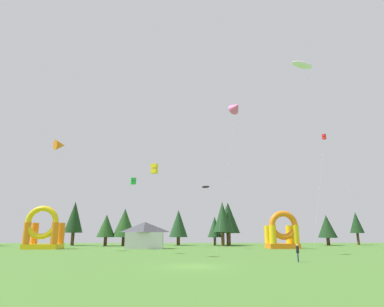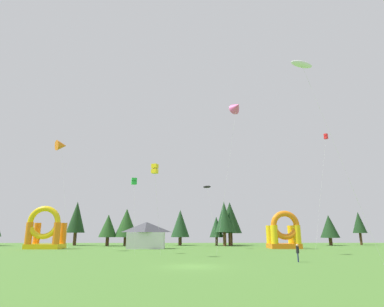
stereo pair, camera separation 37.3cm
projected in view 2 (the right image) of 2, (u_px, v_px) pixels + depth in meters
name	position (u px, v px, depth m)	size (l,w,h in m)	color
ground_plane	(193.00, 267.00, 26.51)	(120.00, 120.00, 0.00)	#47752D
kite_black_parafoil	(207.00, 187.00, 58.25)	(2.50, 3.19, 11.07)	black
kite_yellow_box	(155.00, 169.00, 39.31)	(1.25, 2.36, 10.92)	yellow
kite_red_box	(326.00, 137.00, 60.36)	(5.85, 4.50, 20.82)	red
kite_white_parafoil	(302.00, 65.00, 29.60)	(7.00, 1.79, 18.27)	white
kite_pink_delta	(236.00, 107.00, 44.98)	(4.36, 2.31, 20.78)	#EA599E
kite_orange_delta	(61.00, 146.00, 52.73)	(5.69, 6.41, 17.59)	orange
kite_green_box	(134.00, 181.00, 44.92)	(1.35, 3.04, 10.16)	green
person_left_edge	(298.00, 251.00, 30.70)	(0.37, 0.37, 1.66)	navy
inflatable_blue_arch	(284.00, 234.00, 55.97)	(5.20, 4.46, 6.42)	orange
inflatable_red_slide	(45.00, 232.00, 54.79)	(5.79, 4.08, 7.15)	yellow
festival_tent	(146.00, 235.00, 55.59)	(6.30, 3.19, 4.49)	silver
tree_row_1	(77.00, 217.00, 70.05)	(3.87, 3.87, 9.32)	#4C331E
tree_row_2	(108.00, 226.00, 66.88)	(3.77, 3.77, 6.39)	#4C331E
tree_row_3	(126.00, 223.00, 67.59)	(4.72, 4.72, 7.63)	#4C331E
tree_row_4	(180.00, 224.00, 70.18)	(4.04, 4.04, 7.55)	#4C331E
tree_row_5	(216.00, 227.00, 68.93)	(3.03, 3.03, 6.03)	#4C331E
tree_row_6	(224.00, 217.00, 66.90)	(3.73, 3.73, 9.04)	#4C331E
tree_row_7	(230.00, 222.00, 66.99)	(2.55, 2.55, 7.19)	#4C331E
tree_row_8	(230.00, 218.00, 71.20)	(5.07, 5.07, 9.28)	#4C331E
tree_row_9	(329.00, 226.00, 69.39)	(3.97, 3.97, 6.41)	#4C331E
tree_row_10	(359.00, 223.00, 71.91)	(2.98, 2.98, 7.20)	#4C331E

